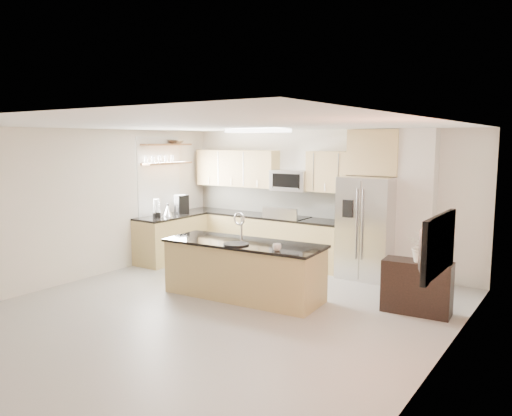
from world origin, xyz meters
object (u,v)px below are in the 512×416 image
Objects in this scene: credenza at (417,287)px; kettle at (168,211)px; island at (244,269)px; coffee_maker at (181,205)px; blender at (157,210)px; television at (428,244)px; cup at (277,247)px; refrigerator at (368,228)px; flower_vase at (423,239)px; platter at (236,244)px; bowl at (176,141)px; range at (287,240)px; microwave at (291,180)px.

kettle reaches higher than credenza.
coffee_maker is (-2.60, 1.44, 0.67)m from island.
blender is 0.34× the size of television.
coffee_maker reaches higher than cup.
island is (-1.15, -2.12, -0.46)m from refrigerator.
refrigerator is 2.72× the size of flower_vase.
refrigerator is 4.60× the size of platter.
coffee_maker is at bearing 153.46° from cup.
kettle is (-3.68, -1.15, 0.14)m from refrigerator.
kettle is (-4.96, 0.21, 0.66)m from credenza.
bowl is 0.38× the size of television.
island is 2.75× the size of credenza.
blender is (-3.33, 0.95, 0.16)m from cup.
credenza is at bearing 22.63° from platter.
credenza is 2.56× the size of blender.
cup is at bearing -62.48° from range.
coffee_maker is at bearing -157.84° from microwave.
microwave is 2.51m from bowl.
refrigerator is (1.66, -0.05, 0.42)m from range.
kettle is at bearing 172.89° from credenza.
blender is (-5.01, -0.04, 0.71)m from credenza.
refrigerator reaches higher than cup.
credenza is (2.93, -1.53, -1.26)m from microwave.
bowl is at bearing 114.01° from kettle.
island is 0.91m from cup.
coffee_maker is (-3.35, 1.67, 0.19)m from cup.
bowl is (-3.91, -0.64, 1.50)m from refrigerator.
cup is 3.74m from coffee_maker.
platter is 1.07× the size of blender.
platter is (0.54, -2.53, -0.76)m from microwave.
blender is 0.26m from kettle.
microwave reaches higher than kettle.
platter is at bearing -77.34° from range.
coffee_maker is at bearing 171.95° from flower_vase.
microwave is 1.16× the size of flower_vase.
range is 4.78m from television.
credenza is (2.93, -1.41, -0.10)m from range.
range is 2.60m from blender.
island is 7.05× the size of blender.
flower_vase reaches higher than cup.
bowl reaches higher than blender.
platter is 2.79m from blender.
refrigerator is at bearing -5.86° from microwave.
platter is at bearing 76.47° from television.
island is at bearing -167.22° from credenza.
cup is 0.50× the size of kettle.
microwave is 3.44m from flower_vase.
television is at bearing -19.18° from kettle.
microwave reaches higher than island.
refrigerator is 3.86m from kettle.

